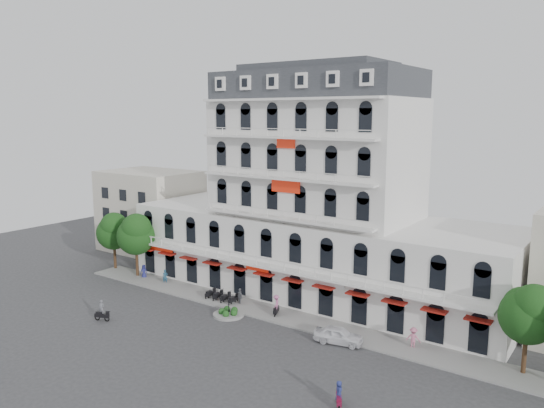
{
  "coord_description": "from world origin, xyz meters",
  "views": [
    {
      "loc": [
        30.47,
        -33.38,
        20.29
      ],
      "look_at": [
        -0.4,
        10.0,
        11.3
      ],
      "focal_mm": 35.0,
      "sensor_mm": 36.0,
      "label": 1
    }
  ],
  "objects_px": {
    "rider_east": "(339,394)",
    "rider_center": "(276,305)",
    "parked_car": "(339,335)",
    "rider_west": "(102,311)"
  },
  "relations": [
    {
      "from": "parked_car",
      "to": "rider_center",
      "type": "xyz_separation_m",
      "value": [
        -8.38,
        2.2,
        0.41
      ]
    },
    {
      "from": "rider_west",
      "to": "rider_east",
      "type": "height_order",
      "value": "rider_west"
    },
    {
      "from": "parked_car",
      "to": "rider_west",
      "type": "height_order",
      "value": "rider_west"
    },
    {
      "from": "parked_car",
      "to": "rider_center",
      "type": "relative_size",
      "value": 2.01
    },
    {
      "from": "parked_car",
      "to": "rider_east",
      "type": "bearing_deg",
      "value": -164.22
    },
    {
      "from": "rider_west",
      "to": "parked_car",
      "type": "bearing_deg",
      "value": 2.69
    },
    {
      "from": "rider_west",
      "to": "rider_center",
      "type": "relative_size",
      "value": 0.98
    },
    {
      "from": "rider_east",
      "to": "rider_center",
      "type": "relative_size",
      "value": 0.88
    },
    {
      "from": "rider_center",
      "to": "parked_car",
      "type": "bearing_deg",
      "value": 52.34
    },
    {
      "from": "parked_car",
      "to": "rider_center",
      "type": "distance_m",
      "value": 8.67
    }
  ]
}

